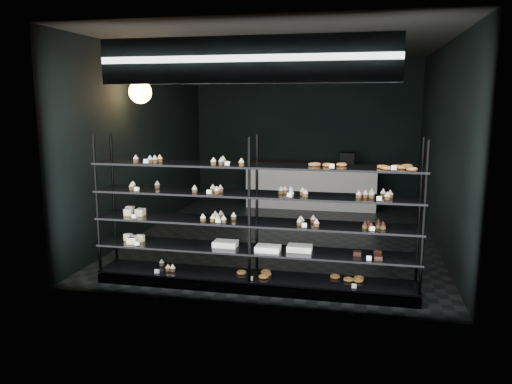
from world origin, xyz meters
TOP-DOWN VIEW (x-y plane):
  - room at (0.00, 0.00)m, footprint 5.01×6.01m
  - display_shelf at (-0.03, -2.45)m, footprint 4.00×0.50m
  - signage at (0.00, -2.93)m, footprint 3.30×0.05m
  - pendant_lamp at (-2.14, -0.91)m, footprint 0.35×0.35m
  - service_counter at (0.22, 2.50)m, footprint 2.90×0.65m

SIDE VIEW (x-z plane):
  - service_counter at x=0.22m, z-range -0.11..1.12m
  - display_shelf at x=-0.03m, z-range -0.33..1.58m
  - room at x=0.00m, z-range 0.00..3.20m
  - pendant_lamp at x=-2.14m, z-range 2.00..2.90m
  - signage at x=0.00m, z-range 2.50..3.00m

